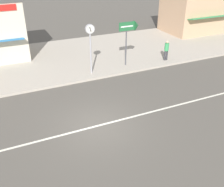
{
  "coord_description": "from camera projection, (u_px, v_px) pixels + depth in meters",
  "views": [
    {
      "loc": [
        -3.92,
        -10.52,
        7.97
      ],
      "look_at": [
        1.56,
        1.58,
        0.8
      ],
      "focal_mm": 42.0,
      "sensor_mm": 36.0,
      "label": 1
    }
  ],
  "objects": [
    {
      "name": "lane_centre_stripe",
      "position": [
        97.0,
        126.0,
        13.65
      ],
      "size": [
        50.4,
        0.14,
        0.01
      ],
      "primitive_type": "cube",
      "color": "silver",
      "rests_on": "ground"
    },
    {
      "name": "street_clock",
      "position": [
        90.0,
        38.0,
        17.99
      ],
      "size": [
        0.64,
        0.22,
        3.58
      ],
      "color": "#9E9EA3",
      "rests_on": "kerb_strip"
    },
    {
      "name": "ground_plane",
      "position": [
        97.0,
        126.0,
        13.65
      ],
      "size": [
        160.0,
        160.0,
        0.0
      ],
      "primitive_type": "plane",
      "color": "#544F47"
    },
    {
      "name": "pedestrian_near_clock",
      "position": [
        167.0,
        49.0,
        21.15
      ],
      "size": [
        0.34,
        0.34,
        1.64
      ],
      "color": "#333338",
      "rests_on": "kerb_strip"
    },
    {
      "name": "shopfront_far_kios",
      "position": [
        197.0,
        6.0,
        28.53
      ],
      "size": [
        6.98,
        5.49,
        5.3
      ],
      "color": "tan",
      "rests_on": "kerb_strip"
    },
    {
      "name": "kerb_strip",
      "position": [
        52.0,
        60.0,
        21.84
      ],
      "size": [
        68.0,
        10.0,
        0.15
      ],
      "primitive_type": "cube",
      "color": "#ADA393",
      "rests_on": "ground"
    },
    {
      "name": "arrow_signboard",
      "position": [
        133.0,
        28.0,
        19.47
      ],
      "size": [
        1.61,
        0.7,
        3.4
      ],
      "color": "#4C4C51",
      "rests_on": "kerb_strip"
    }
  ]
}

